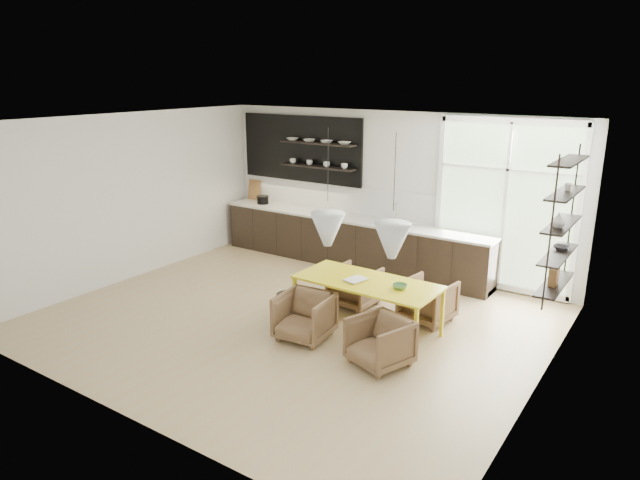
{
  "coord_description": "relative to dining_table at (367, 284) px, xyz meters",
  "views": [
    {
      "loc": [
        4.71,
        -6.26,
        3.51
      ],
      "look_at": [
        0.09,
        0.6,
        1.11
      ],
      "focal_mm": 32.0,
      "sensor_mm": 36.0,
      "label": 1
    }
  ],
  "objects": [
    {
      "name": "room",
      "position": [
        -0.5,
        0.78,
        0.77
      ],
      "size": [
        7.02,
        6.01,
        2.91
      ],
      "color": "tan",
      "rests_on": "ground"
    },
    {
      "name": "kitchen_run",
      "position": [
        -1.77,
        2.37,
        -0.09
      ],
      "size": [
        5.54,
        0.69,
        2.75
      ],
      "color": "black",
      "rests_on": "ground"
    },
    {
      "name": "right_shelving",
      "position": [
        2.28,
        0.85,
        0.96
      ],
      "size": [
        0.26,
        1.22,
        1.9
      ],
      "color": "black",
      "rests_on": "ground"
    },
    {
      "name": "dining_table",
      "position": [
        0.0,
        0.0,
        0.0
      ],
      "size": [
        2.05,
        0.96,
        0.74
      ],
      "rotation": [
        0.0,
        0.0,
        -0.02
      ],
      "color": "yellow",
      "rests_on": "ground"
    },
    {
      "name": "armchair_back_left",
      "position": [
        -0.6,
        0.69,
        -0.37
      ],
      "size": [
        0.71,
        0.73,
        0.63
      ],
      "primitive_type": "imported",
      "rotation": [
        0.0,
        0.0,
        3.09
      ],
      "color": "brown",
      "rests_on": "ground"
    },
    {
      "name": "armchair_back_right",
      "position": [
        0.6,
        0.78,
        -0.37
      ],
      "size": [
        0.77,
        0.79,
        0.63
      ],
      "primitive_type": "imported",
      "rotation": [
        0.0,
        0.0,
        3.0
      ],
      "color": "brown",
      "rests_on": "ground"
    },
    {
      "name": "armchair_front_left",
      "position": [
        -0.57,
        -0.72,
        -0.36
      ],
      "size": [
        0.76,
        0.78,
        0.65
      ],
      "primitive_type": "imported",
      "rotation": [
        0.0,
        0.0,
        0.1
      ],
      "color": "brown",
      "rests_on": "ground"
    },
    {
      "name": "armchair_front_right",
      "position": [
        0.64,
        -0.81,
        -0.38
      ],
      "size": [
        0.86,
        0.87,
        0.62
      ],
      "primitive_type": "imported",
      "rotation": [
        0.0,
        0.0,
        -0.34
      ],
      "color": "brown",
      "rests_on": "ground"
    },
    {
      "name": "wire_stool",
      "position": [
        -1.03,
        -0.47,
        -0.39
      ],
      "size": [
        0.37,
        0.37,
        0.47
      ],
      "rotation": [
        0.0,
        0.0,
        -0.2
      ],
      "color": "black",
      "rests_on": "ground"
    },
    {
      "name": "table_book",
      "position": [
        -0.25,
        -0.05,
        0.06
      ],
      "size": [
        0.29,
        0.35,
        0.03
      ],
      "primitive_type": "imported",
      "rotation": [
        0.0,
        0.0,
        -0.25
      ],
      "color": "white",
      "rests_on": "dining_table"
    },
    {
      "name": "table_bowl",
      "position": [
        0.51,
        -0.01,
        0.08
      ],
      "size": [
        0.23,
        0.23,
        0.06
      ],
      "primitive_type": "imported",
      "rotation": [
        0.0,
        0.0,
        0.17
      ],
      "color": "#4D854D",
      "rests_on": "dining_table"
    }
  ]
}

